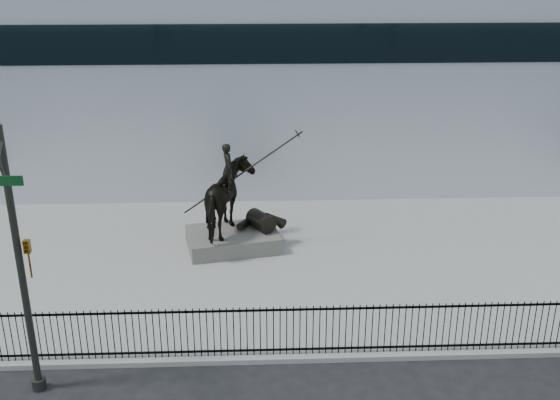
{
  "coord_description": "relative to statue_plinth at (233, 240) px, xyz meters",
  "views": [
    {
      "loc": [
        -1.38,
        -14.06,
        10.61
      ],
      "look_at": [
        -0.55,
        6.0,
        2.89
      ],
      "focal_mm": 42.0,
      "sensor_mm": 36.0,
      "label": 1
    }
  ],
  "objects": [
    {
      "name": "traffic_signal_left",
      "position": [
        -4.54,
        -8.88,
        3.57
      ],
      "size": [
        1.52,
        4.84,
        7.0
      ],
      "color": "#252722",
      "rests_on": "ground"
    },
    {
      "name": "plaza",
      "position": [
        2.21,
        -1.26,
        -0.38
      ],
      "size": [
        30.0,
        12.0,
        0.15
      ],
      "primitive_type": "cube",
      "color": "gray",
      "rests_on": "ground"
    },
    {
      "name": "statue_plinth",
      "position": [
        0.0,
        0.0,
        0.0
      ],
      "size": [
        3.69,
        2.88,
        0.62
      ],
      "primitive_type": "cube",
      "rotation": [
        0.0,
        0.0,
        0.2
      ],
      "color": "#4F4C48",
      "rests_on": "plaza"
    },
    {
      "name": "picket_fence",
      "position": [
        2.21,
        -7.01,
        0.44
      ],
      "size": [
        22.1,
        0.1,
        1.5
      ],
      "color": "black",
      "rests_on": "plaza"
    },
    {
      "name": "equestrian_statue",
      "position": [
        0.06,
        0.01,
        1.61
      ],
      "size": [
        4.16,
        3.0,
        3.59
      ],
      "rotation": [
        0.0,
        0.0,
        0.2
      ],
      "color": "black",
      "rests_on": "statue_plinth"
    },
    {
      "name": "building",
      "position": [
        2.21,
        11.74,
        4.04
      ],
      "size": [
        44.0,
        14.0,
        9.0
      ],
      "primitive_type": "cube",
      "color": "silver",
      "rests_on": "ground"
    },
    {
      "name": "ground",
      "position": [
        2.21,
        -8.26,
        -0.46
      ],
      "size": [
        120.0,
        120.0,
        0.0
      ],
      "primitive_type": "plane",
      "color": "black",
      "rests_on": "ground"
    }
  ]
}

